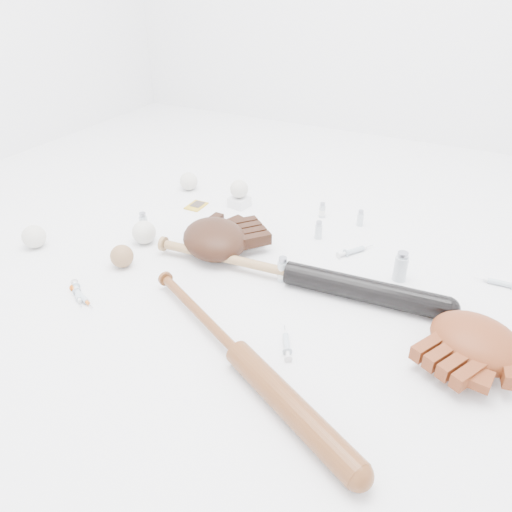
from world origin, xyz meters
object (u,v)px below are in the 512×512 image
at_px(bat_wood, 239,354).
at_px(pedestal, 239,202).
at_px(bat_dark, 290,273).
at_px(glove_dark, 215,238).

xyz_separation_m(bat_wood, pedestal, (-0.42, 0.76, -0.01)).
bearing_deg(bat_wood, bat_dark, 122.38).
bearing_deg(bat_dark, glove_dark, 166.33).
xyz_separation_m(glove_dark, pedestal, (-0.10, 0.34, -0.03)).
bearing_deg(bat_wood, glove_dark, 155.10).
distance_m(bat_dark, glove_dark, 0.30).
distance_m(bat_wood, glove_dark, 0.53).
distance_m(bat_dark, pedestal, 0.55).
xyz_separation_m(bat_dark, pedestal, (-0.39, 0.39, -0.02)).
height_order(bat_wood, glove_dark, glove_dark).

